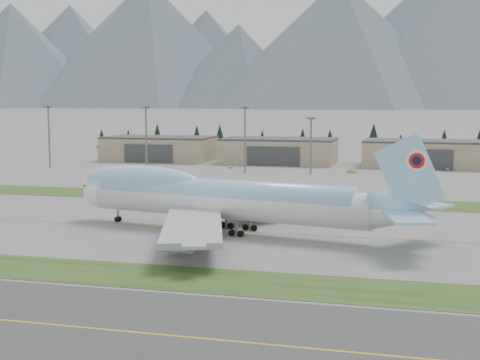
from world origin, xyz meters
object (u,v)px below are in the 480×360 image
(service_vehicle_a, at_px, (231,168))
(service_vehicle_b, at_px, (352,173))
(hangar_left, at_px, (159,148))
(hangar_right, at_px, (423,153))
(hangar_center, at_px, (279,151))
(service_vehicle_c, at_px, (447,171))
(boeing_747_freighter, at_px, (223,198))

(service_vehicle_a, distance_m, service_vehicle_b, 48.58)
(hangar_left, height_order, hangar_right, same)
(service_vehicle_a, relative_size, service_vehicle_b, 0.85)
(hangar_left, distance_m, hangar_center, 55.00)
(hangar_left, height_order, service_vehicle_c, hangar_left)
(service_vehicle_a, relative_size, service_vehicle_c, 0.77)
(hangar_right, xyz_separation_m, service_vehicle_a, (-74.32, -25.97, -5.39))
(boeing_747_freighter, height_order, hangar_center, boeing_747_freighter)
(boeing_747_freighter, xyz_separation_m, service_vehicle_a, (-32.10, 125.23, -7.01))
(hangar_center, height_order, service_vehicle_c, hangar_center)
(boeing_747_freighter, height_order, hangar_left, boeing_747_freighter)
(hangar_left, xyz_separation_m, service_vehicle_c, (123.82, -14.69, -5.39))
(boeing_747_freighter, height_order, service_vehicle_a, boeing_747_freighter)
(boeing_747_freighter, height_order, hangar_right, boeing_747_freighter)
(hangar_center, xyz_separation_m, service_vehicle_a, (-14.32, -25.97, -5.39))
(service_vehicle_a, bearing_deg, hangar_center, 50.93)
(service_vehicle_b, xyz_separation_m, service_vehicle_c, (34.83, 16.46, 0.00))
(hangar_left, distance_m, hangar_right, 115.00)
(boeing_747_freighter, relative_size, hangar_right, 1.69)
(service_vehicle_b, bearing_deg, hangar_left, 81.88)
(hangar_right, bearing_deg, service_vehicle_c, -59.02)
(boeing_747_freighter, distance_m, hangar_left, 167.81)
(boeing_747_freighter, distance_m, service_vehicle_a, 129.47)
(hangar_center, bearing_deg, service_vehicle_a, -118.87)
(service_vehicle_c, bearing_deg, service_vehicle_b, -155.29)
(hangar_right, bearing_deg, service_vehicle_a, -160.74)
(hangar_right, relative_size, service_vehicle_a, 15.19)
(hangar_right, distance_m, service_vehicle_c, 17.96)
(boeing_747_freighter, bearing_deg, hangar_right, 85.56)
(hangar_center, height_order, service_vehicle_a, hangar_center)
(hangar_right, bearing_deg, hangar_center, 180.00)
(hangar_center, bearing_deg, boeing_747_freighter, -83.29)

